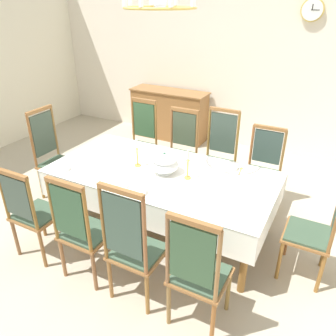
{
  "coord_description": "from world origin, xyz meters",
  "views": [
    {
      "loc": [
        1.57,
        -2.74,
        2.44
      ],
      "look_at": [
        0.07,
        0.09,
        0.79
      ],
      "focal_mm": 35.97,
      "sensor_mm": 36.0,
      "label": 1
    }
  ],
  "objects_px": {
    "chair_head_east": "(318,226)",
    "bowl_far_left": "(62,168)",
    "dining_table": "(162,178)",
    "chair_south_b": "(82,228)",
    "chair_head_west": "(53,155)",
    "sideboard": "(169,114)",
    "chair_south_a": "(32,211)",
    "chair_north_d": "(262,168)",
    "chair_north_c": "(218,155)",
    "mounted_clock": "(312,10)",
    "candlestick_east": "(188,167)",
    "bowl_near_right": "(137,191)",
    "chandelier": "(160,6)",
    "chair_north_a": "(140,139)",
    "candlestick_west": "(137,156)",
    "chair_north_b": "(180,149)",
    "spoon_secondary": "(128,188)",
    "bowl_near_left": "(231,167)",
    "soup_tureen": "(164,163)",
    "chair_south_d": "(198,271)",
    "spoon_primary": "(241,169)",
    "chair_south_c": "(133,245)"
  },
  "relations": [
    {
      "from": "chair_head_east",
      "to": "bowl_far_left",
      "type": "height_order",
      "value": "chair_head_east"
    },
    {
      "from": "dining_table",
      "to": "bowl_far_left",
      "type": "height_order",
      "value": "bowl_far_left"
    },
    {
      "from": "chair_south_b",
      "to": "bowl_far_left",
      "type": "bearing_deg",
      "value": 143.05
    },
    {
      "from": "chair_head_west",
      "to": "sideboard",
      "type": "xyz_separation_m",
      "value": [
        0.37,
        2.54,
        -0.14
      ]
    },
    {
      "from": "chair_south_a",
      "to": "chair_north_d",
      "type": "xyz_separation_m",
      "value": [
        1.78,
        2.01,
        0.0
      ]
    },
    {
      "from": "chair_north_c",
      "to": "mounted_clock",
      "type": "xyz_separation_m",
      "value": [
        0.63,
        1.77,
        1.67
      ]
    },
    {
      "from": "candlestick_east",
      "to": "bowl_near_right",
      "type": "distance_m",
      "value": 0.59
    },
    {
      "from": "chair_south_b",
      "to": "bowl_near_right",
      "type": "xyz_separation_m",
      "value": [
        0.27,
        0.51,
        0.2
      ]
    },
    {
      "from": "chandelier",
      "to": "chair_head_east",
      "type": "bearing_deg",
      "value": -0.0
    },
    {
      "from": "chair_north_a",
      "to": "candlestick_west",
      "type": "bearing_deg",
      "value": 120.99
    },
    {
      "from": "candlestick_west",
      "to": "chair_north_b",
      "type": "bearing_deg",
      "value": 87.92
    },
    {
      "from": "candlestick_east",
      "to": "spoon_secondary",
      "type": "xyz_separation_m",
      "value": [
        -0.43,
        -0.47,
        -0.12
      ]
    },
    {
      "from": "bowl_near_left",
      "to": "bowl_far_left",
      "type": "bearing_deg",
      "value": -151.01
    },
    {
      "from": "chair_north_b",
      "to": "candlestick_east",
      "type": "height_order",
      "value": "chair_north_b"
    },
    {
      "from": "dining_table",
      "to": "chair_north_d",
      "type": "bearing_deg",
      "value": 49.12
    },
    {
      "from": "chair_south_a",
      "to": "chandelier",
      "type": "relative_size",
      "value": 1.57
    },
    {
      "from": "chair_north_d",
      "to": "soup_tureen",
      "type": "distance_m",
      "value": 1.34
    },
    {
      "from": "chair_north_a",
      "to": "chandelier",
      "type": "height_order",
      "value": "chandelier"
    },
    {
      "from": "chair_north_b",
      "to": "sideboard",
      "type": "relative_size",
      "value": 0.76
    },
    {
      "from": "chair_south_d",
      "to": "bowl_near_left",
      "type": "relative_size",
      "value": 7.37
    },
    {
      "from": "candlestick_west",
      "to": "chair_head_east",
      "type": "bearing_deg",
      "value": -0.0
    },
    {
      "from": "chair_head_east",
      "to": "chandelier",
      "type": "bearing_deg",
      "value": 90.0
    },
    {
      "from": "spoon_primary",
      "to": "soup_tureen",
      "type": "bearing_deg",
      "value": -154.37
    },
    {
      "from": "chair_north_a",
      "to": "mounted_clock",
      "type": "bearing_deg",
      "value": -135.83
    },
    {
      "from": "chair_south_d",
      "to": "chair_head_west",
      "type": "bearing_deg",
      "value": 157.92
    },
    {
      "from": "dining_table",
      "to": "chair_head_east",
      "type": "distance_m",
      "value": 1.62
    },
    {
      "from": "chair_south_c",
      "to": "candlestick_west",
      "type": "height_order",
      "value": "chair_south_c"
    },
    {
      "from": "chair_head_west",
      "to": "chandelier",
      "type": "bearing_deg",
      "value": 90.0
    },
    {
      "from": "chandelier",
      "to": "spoon_secondary",
      "type": "bearing_deg",
      "value": -105.0
    },
    {
      "from": "chair_head_west",
      "to": "sideboard",
      "type": "height_order",
      "value": "chair_head_west"
    },
    {
      "from": "chair_head_east",
      "to": "mounted_clock",
      "type": "xyz_separation_m",
      "value": [
        -0.7,
        2.79,
        1.67
      ]
    },
    {
      "from": "chair_south_c",
      "to": "bowl_near_left",
      "type": "bearing_deg",
      "value": 76.19
    },
    {
      "from": "candlestick_west",
      "to": "bowl_near_right",
      "type": "height_order",
      "value": "candlestick_west"
    },
    {
      "from": "bowl_near_right",
      "to": "spoon_primary",
      "type": "height_order",
      "value": "bowl_near_right"
    },
    {
      "from": "chandelier",
      "to": "bowl_far_left",
      "type": "bearing_deg",
      "value": -154.42
    },
    {
      "from": "chair_north_b",
      "to": "spoon_primary",
      "type": "bearing_deg",
      "value": 151.45
    },
    {
      "from": "candlestick_east",
      "to": "chair_north_d",
      "type": "bearing_deg",
      "value": 60.78
    },
    {
      "from": "dining_table",
      "to": "chair_north_c",
      "type": "height_order",
      "value": "chair_north_c"
    },
    {
      "from": "bowl_far_left",
      "to": "chair_south_d",
      "type": "bearing_deg",
      "value": -16.17
    },
    {
      "from": "chair_head_east",
      "to": "mounted_clock",
      "type": "height_order",
      "value": "mounted_clock"
    },
    {
      "from": "chair_north_a",
      "to": "bowl_near_left",
      "type": "bearing_deg",
      "value": 159.51
    },
    {
      "from": "candlestick_west",
      "to": "candlestick_east",
      "type": "relative_size",
      "value": 0.99
    },
    {
      "from": "chair_head_west",
      "to": "bowl_far_left",
      "type": "relative_size",
      "value": 7.22
    },
    {
      "from": "chair_north_b",
      "to": "bowl_near_left",
      "type": "height_order",
      "value": "chair_north_b"
    },
    {
      "from": "chair_south_a",
      "to": "chair_head_east",
      "type": "relative_size",
      "value": 0.88
    },
    {
      "from": "chair_south_d",
      "to": "spoon_secondary",
      "type": "distance_m",
      "value": 1.15
    },
    {
      "from": "chair_south_d",
      "to": "candlestick_east",
      "type": "height_order",
      "value": "chair_south_d"
    },
    {
      "from": "soup_tureen",
      "to": "chandelier",
      "type": "bearing_deg",
      "value": 180.0
    },
    {
      "from": "bowl_near_left",
      "to": "spoon_primary",
      "type": "xyz_separation_m",
      "value": [
        0.1,
        0.03,
        -0.02
      ]
    },
    {
      "from": "chair_north_b",
      "to": "chandelier",
      "type": "bearing_deg",
      "value": 105.05
    }
  ]
}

